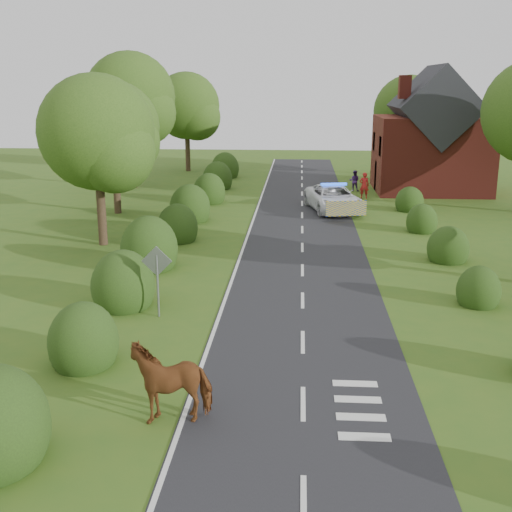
# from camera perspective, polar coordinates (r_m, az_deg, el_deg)

# --- Properties ---
(ground) EXTENTS (120.00, 120.00, 0.00)m
(ground) POSITION_cam_1_polar(r_m,az_deg,el_deg) (20.31, 4.18, -7.68)
(ground) COLOR #39601C
(road) EXTENTS (6.00, 70.00, 0.02)m
(road) POSITION_cam_1_polar(r_m,az_deg,el_deg) (34.63, 4.13, 1.98)
(road) COLOR black
(road) RESTS_ON ground
(road_markings) EXTENTS (4.96, 70.00, 0.01)m
(road_markings) POSITION_cam_1_polar(r_m,az_deg,el_deg) (32.64, 1.32, 1.23)
(road_markings) COLOR white
(road_markings) RESTS_ON road
(hedgerow_left) EXTENTS (2.75, 50.41, 3.00)m
(hedgerow_left) POSITION_cam_1_polar(r_m,az_deg,el_deg) (31.88, -7.63, 2.09)
(hedgerow_left) COLOR #243A15
(hedgerow_left) RESTS_ON ground
(hedgerow_right) EXTENTS (2.10, 45.78, 2.10)m
(hedgerow_right) POSITION_cam_1_polar(r_m,az_deg,el_deg) (31.55, 16.22, 1.12)
(hedgerow_right) COLOR #243A15
(hedgerow_right) RESTS_ON ground
(tree_left_a) EXTENTS (5.74, 5.60, 8.38)m
(tree_left_a) POSITION_cam_1_polar(r_m,az_deg,el_deg) (32.15, -13.62, 10.21)
(tree_left_a) COLOR #332316
(tree_left_a) RESTS_ON ground
(tree_left_b) EXTENTS (5.74, 5.60, 8.07)m
(tree_left_b) POSITION_cam_1_polar(r_m,az_deg,el_deg) (40.24, -12.27, 10.77)
(tree_left_b) COLOR #332316
(tree_left_b) RESTS_ON ground
(tree_left_c) EXTENTS (6.97, 6.80, 10.22)m
(tree_left_c) POSITION_cam_1_polar(r_m,az_deg,el_deg) (50.16, -10.82, 13.34)
(tree_left_c) COLOR #332316
(tree_left_c) RESTS_ON ground
(tree_left_d) EXTENTS (6.15, 6.00, 8.89)m
(tree_left_d) POSITION_cam_1_polar(r_m,az_deg,el_deg) (59.47, -5.96, 12.90)
(tree_left_d) COLOR #332316
(tree_left_d) RESTS_ON ground
(tree_right_c) EXTENTS (6.15, 6.00, 8.58)m
(tree_right_c) POSITION_cam_1_polar(r_m,az_deg,el_deg) (57.42, 13.71, 12.19)
(tree_right_c) COLOR #332316
(tree_right_c) RESTS_ON ground
(road_sign) EXTENTS (1.06, 0.08, 2.53)m
(road_sign) POSITION_cam_1_polar(r_m,az_deg,el_deg) (22.17, -8.79, -1.32)
(road_sign) COLOR gray
(road_sign) RESTS_ON ground
(house) EXTENTS (8.00, 7.40, 9.17)m
(house) POSITION_cam_1_polar(r_m,az_deg,el_deg) (49.84, 15.34, 9.90)
(house) COLOR maroon
(house) RESTS_ON ground
(cow) EXTENTS (2.49, 1.72, 1.61)m
(cow) POSITION_cam_1_polar(r_m,az_deg,el_deg) (15.95, -7.50, -11.27)
(cow) COLOR brown
(cow) RESTS_ON ground
(police_van) EXTENTS (3.88, 6.35, 1.79)m
(police_van) POSITION_cam_1_polar(r_m,az_deg,el_deg) (40.95, 6.89, 5.11)
(police_van) COLOR white
(police_van) RESTS_ON ground
(pedestrian_red) EXTENTS (0.68, 0.46, 1.84)m
(pedestrian_red) POSITION_cam_1_polar(r_m,az_deg,el_deg) (45.88, 9.59, 6.20)
(pedestrian_red) COLOR #B11D1C
(pedestrian_red) RESTS_ON ground
(pedestrian_purple) EXTENTS (0.86, 0.72, 1.56)m
(pedestrian_purple) POSITION_cam_1_polar(r_m,az_deg,el_deg) (48.98, 8.74, 6.63)
(pedestrian_purple) COLOR #4B2773
(pedestrian_purple) RESTS_ON ground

